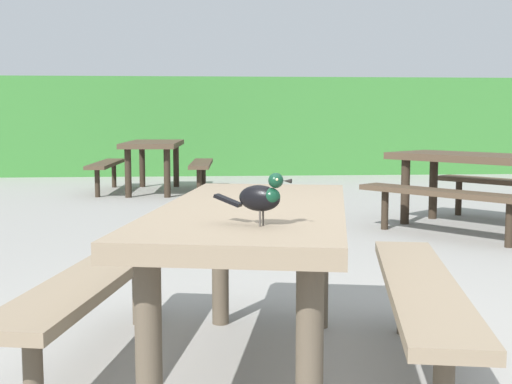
{
  "coord_description": "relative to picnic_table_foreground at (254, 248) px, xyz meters",
  "views": [
    {
      "loc": [
        -0.5,
        -2.63,
        1.12
      ],
      "look_at": [
        -0.3,
        -0.18,
        0.84
      ],
      "focal_mm": 47.75,
      "sensor_mm": 36.0,
      "label": 1
    }
  ],
  "objects": [
    {
      "name": "picnic_table_foreground",
      "position": [
        0.0,
        0.0,
        0.0
      ],
      "size": [
        1.98,
        2.01,
        0.74
      ],
      "color": "#84725B",
      "rests_on": "ground"
    },
    {
      "name": "picnic_table_mid_left",
      "position": [
        2.53,
        3.62,
        0.0
      ],
      "size": [
        2.38,
        2.39,
        0.74
      ],
      "color": "#473828",
      "rests_on": "ground"
    },
    {
      "name": "picnic_table_mid_right",
      "position": [
        -0.92,
        7.22,
        0.0
      ],
      "size": [
        1.76,
        1.84,
        0.74
      ],
      "color": "#473828",
      "rests_on": "ground"
    },
    {
      "name": "hedge_wall",
      "position": [
        0.28,
        10.68,
        0.36
      ],
      "size": [
        28.0,
        1.83,
        1.83
      ],
      "primitive_type": "cube",
      "color": "#387A33",
      "rests_on": "ground"
    },
    {
      "name": "bird_grackle",
      "position": [
        -0.01,
        -0.54,
        0.29
      ],
      "size": [
        0.26,
        0.16,
        0.18
      ],
      "color": "black",
      "rests_on": "picnic_table_foreground"
    }
  ]
}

